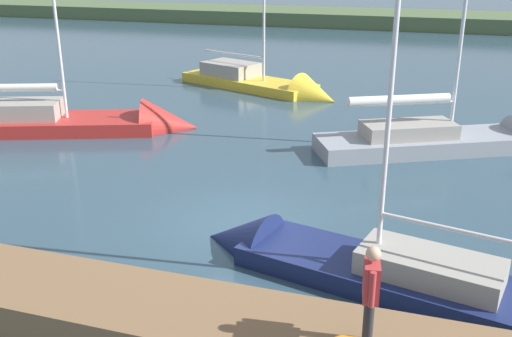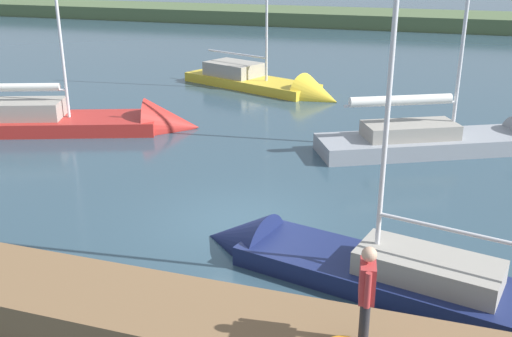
{
  "view_description": "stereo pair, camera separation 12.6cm",
  "coord_description": "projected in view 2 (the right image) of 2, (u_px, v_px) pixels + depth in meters",
  "views": [
    {
      "loc": [
        -4.26,
        12.18,
        6.18
      ],
      "look_at": [
        -0.05,
        -1.04,
        1.07
      ],
      "focal_mm": 41.28,
      "sensor_mm": 36.0,
      "label": 1
    },
    {
      "loc": [
        -4.38,
        12.14,
        6.18
      ],
      "look_at": [
        -0.05,
        -1.04,
        1.07
      ],
      "focal_mm": 41.28,
      "sensor_mm": 36.0,
      "label": 2
    }
  ],
  "objects": [
    {
      "name": "ground_plane",
      "position": [
        241.0,
        224.0,
        14.24
      ],
      "size": [
        200.0,
        200.0,
        0.0
      ],
      "primitive_type": "plane",
      "color": "#2D4756"
    },
    {
      "name": "sailboat_outer_mooring",
      "position": [
        271.0,
        88.0,
        27.89
      ],
      "size": [
        8.68,
        5.11,
        9.07
      ],
      "rotation": [
        0.0,
        0.0,
        2.76
      ],
      "color": "gold",
      "rests_on": "ground_plane"
    },
    {
      "name": "sailboat_inner_slip",
      "position": [
        458.0,
        144.0,
        19.53
      ],
      "size": [
        8.4,
        5.61,
        10.18
      ],
      "rotation": [
        0.0,
        0.0,
        3.62
      ],
      "color": "gray",
      "rests_on": "ground_plane"
    },
    {
      "name": "dock_pier",
      "position": [
        147.0,
        318.0,
        9.92
      ],
      "size": [
        25.15,
        1.87,
        0.75
      ],
      "primitive_type": "cube",
      "color": "brown",
      "rests_on": "ground_plane"
    },
    {
      "name": "sailboat_far_left",
      "position": [
        84.0,
        126.0,
        21.73
      ],
      "size": [
        9.93,
        5.51,
        10.9
      ],
      "rotation": [
        0.0,
        0.0,
        3.5
      ],
      "color": "#B22823",
      "rests_on": "ground_plane"
    },
    {
      "name": "far_shoreline",
      "position": [
        401.0,
        26.0,
        52.38
      ],
      "size": [
        180.0,
        8.0,
        2.4
      ],
      "primitive_type": "cube",
      "color": "#4C603D",
      "rests_on": "ground_plane"
    },
    {
      "name": "sailboat_near_dock",
      "position": [
        346.0,
        271.0,
        11.96
      ],
      "size": [
        7.85,
        3.35,
        8.8
      ],
      "rotation": [
        0.0,
        0.0,
        -0.22
      ],
      "color": "navy",
      "rests_on": "ground_plane"
    },
    {
      "name": "person_on_dock",
      "position": [
        366.0,
        291.0,
        8.33
      ],
      "size": [
        0.29,
        0.62,
        1.62
      ],
      "rotation": [
        0.0,
        0.0,
        0.16
      ],
      "color": "#28282D",
      "rests_on": "dock_pier"
    }
  ]
}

